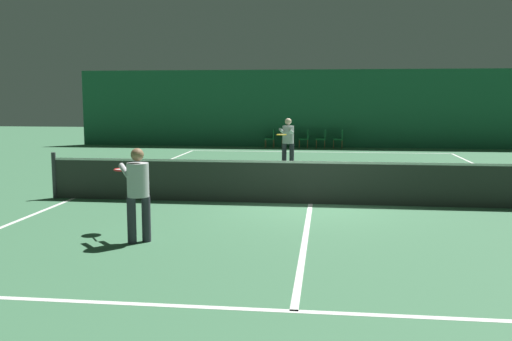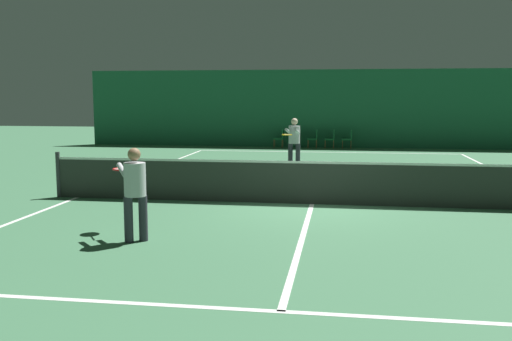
{
  "view_description": "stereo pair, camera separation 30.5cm",
  "coord_description": "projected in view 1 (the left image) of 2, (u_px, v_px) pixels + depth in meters",
  "views": [
    {
      "loc": [
        0.33,
        -12.44,
        2.36
      ],
      "look_at": [
        -1.07,
        -1.2,
        0.88
      ],
      "focal_mm": 40.0,
      "sensor_mm": 36.0,
      "label": 1
    },
    {
      "loc": [
        0.63,
        -12.4,
        2.36
      ],
      "look_at": [
        -1.07,
        -1.2,
        0.88
      ],
      "focal_mm": 40.0,
      "sensor_mm": 36.0,
      "label": 2
    }
  ],
  "objects": [
    {
      "name": "ground_plane",
      "position": [
        311.0,
        204.0,
        12.59
      ],
      "size": [
        60.0,
        60.0,
        0.0
      ],
      "primitive_type": "plane",
      "color": "#3D704C"
    },
    {
      "name": "backdrop_curtain",
      "position": [
        320.0,
        109.0,
        26.43
      ],
      "size": [
        23.0,
        0.12,
        3.59
      ],
      "color": "#1E5B3D",
      "rests_on": "ground"
    },
    {
      "name": "court_line_baseline_far",
      "position": [
        319.0,
        152.0,
        24.3
      ],
      "size": [
        11.0,
        0.1,
        0.0
      ],
      "color": "white",
      "rests_on": "ground"
    },
    {
      "name": "court_line_service_far",
      "position": [
        316.0,
        168.0,
        18.89
      ],
      "size": [
        8.25,
        0.1,
        0.0
      ],
      "color": "white",
      "rests_on": "ground"
    },
    {
      "name": "court_line_service_near",
      "position": [
        294.0,
        311.0,
        6.29
      ],
      "size": [
        8.25,
        0.1,
        0.0
      ],
      "color": "white",
      "rests_on": "ground"
    },
    {
      "name": "court_line_sideline_left",
      "position": [
        74.0,
        198.0,
        13.26
      ],
      "size": [
        0.1,
        23.8,
        0.0
      ],
      "color": "white",
      "rests_on": "ground"
    },
    {
      "name": "court_line_centre",
      "position": [
        311.0,
        204.0,
        12.59
      ],
      "size": [
        0.1,
        12.8,
        0.0
      ],
      "color": "white",
      "rests_on": "ground"
    },
    {
      "name": "tennis_net",
      "position": [
        311.0,
        181.0,
        12.52
      ],
      "size": [
        12.0,
        0.1,
        1.07
      ],
      "color": "#2D332D",
      "rests_on": "ground"
    },
    {
      "name": "player_near",
      "position": [
        137.0,
        187.0,
        9.2
      ],
      "size": [
        1.01,
        1.26,
        1.54
      ],
      "rotation": [
        0.0,
        0.0,
        2.17
      ],
      "color": "#2D2D38",
      "rests_on": "ground"
    },
    {
      "name": "player_far",
      "position": [
        288.0,
        139.0,
        18.89
      ],
      "size": [
        0.55,
        1.38,
        1.64
      ],
      "rotation": [
        0.0,
        0.0,
        -1.72
      ],
      "color": "#2D2D38",
      "rests_on": "ground"
    },
    {
      "name": "courtside_chair_0",
      "position": [
        271.0,
        137.0,
        26.33
      ],
      "size": [
        0.44,
        0.44,
        0.84
      ],
      "rotation": [
        0.0,
        0.0,
        -1.57
      ],
      "color": "brown",
      "rests_on": "ground"
    },
    {
      "name": "courtside_chair_1",
      "position": [
        288.0,
        137.0,
        26.23
      ],
      "size": [
        0.44,
        0.44,
        0.84
      ],
      "rotation": [
        0.0,
        0.0,
        -1.57
      ],
      "color": "brown",
      "rests_on": "ground"
    },
    {
      "name": "courtside_chair_2",
      "position": [
        305.0,
        137.0,
        26.14
      ],
      "size": [
        0.44,
        0.44,
        0.84
      ],
      "rotation": [
        0.0,
        0.0,
        -1.57
      ],
      "color": "brown",
      "rests_on": "ground"
    },
    {
      "name": "courtside_chair_3",
      "position": [
        322.0,
        138.0,
        26.04
      ],
      "size": [
        0.44,
        0.44,
        0.84
      ],
      "rotation": [
        0.0,
        0.0,
        -1.57
      ],
      "color": "brown",
      "rests_on": "ground"
    },
    {
      "name": "courtside_chair_4",
      "position": [
        340.0,
        138.0,
        25.95
      ],
      "size": [
        0.44,
        0.44,
        0.84
      ],
      "rotation": [
        0.0,
        0.0,
        -1.57
      ],
      "color": "brown",
      "rests_on": "ground"
    }
  ]
}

